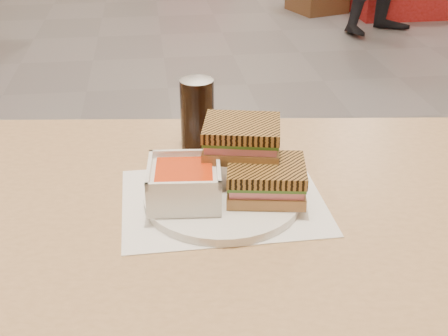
{
  "coord_description": "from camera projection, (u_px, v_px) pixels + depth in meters",
  "views": [
    {
      "loc": [
        -0.1,
        -2.85,
        1.28
      ],
      "look_at": [
        0.01,
        -2.0,
        0.82
      ],
      "focal_mm": 47.02,
      "sensor_mm": 36.0,
      "label": 1
    }
  ],
  "objects": [
    {
      "name": "plate",
      "position": [
        222.0,
        198.0,
        1.01
      ],
      "size": [
        0.27,
        0.27,
        0.01
      ],
      "color": "white",
      "rests_on": "tray_liner"
    },
    {
      "name": "panini_upper",
      "position": [
        242.0,
        138.0,
        1.02
      ],
      "size": [
        0.15,
        0.13,
        0.06
      ],
      "color": "#A47047",
      "rests_on": "panini_lower"
    },
    {
      "name": "soup_bowl",
      "position": [
        184.0,
        184.0,
        0.97
      ],
      "size": [
        0.13,
        0.13,
        0.06
      ],
      "color": "white",
      "rests_on": "plate"
    },
    {
      "name": "panini_lower",
      "position": [
        266.0,
        180.0,
        0.99
      ],
      "size": [
        0.15,
        0.13,
        0.06
      ],
      "color": "#A47047",
      "rests_on": "plate"
    },
    {
      "name": "tray_liner",
      "position": [
        223.0,
        201.0,
        1.01
      ],
      "size": [
        0.35,
        0.27,
        0.0
      ],
      "color": "white",
      "rests_on": "main_table"
    },
    {
      "name": "main_table",
      "position": [
        276.0,
        251.0,
        1.08
      ],
      "size": [
        1.27,
        0.83,
        0.75
      ],
      "color": "tan",
      "rests_on": "ground"
    },
    {
      "name": "cola_glass",
      "position": [
        197.0,
        114.0,
        1.17
      ],
      "size": [
        0.07,
        0.07,
        0.14
      ],
      "color": "black",
      "rests_on": "main_table"
    }
  ]
}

